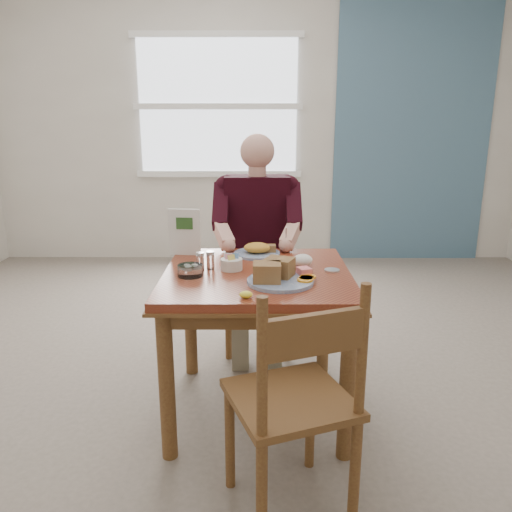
{
  "coord_description": "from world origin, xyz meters",
  "views": [
    {
      "loc": [
        0.0,
        -2.32,
        1.46
      ],
      "look_at": [
        -0.01,
        0.0,
        0.83
      ],
      "focal_mm": 35.0,
      "sensor_mm": 36.0,
      "label": 1
    }
  ],
  "objects_px": {
    "table": "(257,293)",
    "far_plate": "(258,250)",
    "near_plate": "(278,274)",
    "diner": "(257,229)",
    "chair_far": "(257,276)",
    "chair_near": "(295,402)"
  },
  "relations": [
    {
      "from": "table",
      "to": "near_plate",
      "type": "height_order",
      "value": "near_plate"
    },
    {
      "from": "diner",
      "to": "table",
      "type": "bearing_deg",
      "value": -90.0
    },
    {
      "from": "table",
      "to": "near_plate",
      "type": "relative_size",
      "value": 2.67
    },
    {
      "from": "chair_near",
      "to": "table",
      "type": "bearing_deg",
      "value": 100.84
    },
    {
      "from": "table",
      "to": "far_plate",
      "type": "height_order",
      "value": "far_plate"
    },
    {
      "from": "chair_near",
      "to": "diner",
      "type": "height_order",
      "value": "diner"
    },
    {
      "from": "chair_far",
      "to": "chair_near",
      "type": "relative_size",
      "value": 1.0
    },
    {
      "from": "diner",
      "to": "near_plate",
      "type": "bearing_deg",
      "value": -83.84
    },
    {
      "from": "table",
      "to": "far_plate",
      "type": "xyz_separation_m",
      "value": [
        0.01,
        0.31,
        0.14
      ]
    },
    {
      "from": "chair_far",
      "to": "chair_near",
      "type": "height_order",
      "value": "same"
    },
    {
      "from": "table",
      "to": "chair_far",
      "type": "height_order",
      "value": "chair_far"
    },
    {
      "from": "table",
      "to": "chair_near",
      "type": "bearing_deg",
      "value": -79.16
    },
    {
      "from": "chair_far",
      "to": "near_plate",
      "type": "height_order",
      "value": "chair_far"
    },
    {
      "from": "table",
      "to": "near_plate",
      "type": "bearing_deg",
      "value": -60.68
    },
    {
      "from": "chair_near",
      "to": "diner",
      "type": "xyz_separation_m",
      "value": [
        -0.14,
        1.43,
        0.33
      ]
    },
    {
      "from": "near_plate",
      "to": "chair_near",
      "type": "bearing_deg",
      "value": -85.45
    },
    {
      "from": "chair_far",
      "to": "far_plate",
      "type": "xyz_separation_m",
      "value": [
        0.01,
        -0.48,
        0.3
      ]
    },
    {
      "from": "diner",
      "to": "near_plate",
      "type": "xyz_separation_m",
      "value": [
        0.09,
        -0.88,
        -0.02
      ]
    },
    {
      "from": "table",
      "to": "chair_far",
      "type": "xyz_separation_m",
      "value": [
        0.0,
        0.8,
        -0.16
      ]
    },
    {
      "from": "far_plate",
      "to": "chair_near",
      "type": "bearing_deg",
      "value": -82.67
    },
    {
      "from": "far_plate",
      "to": "table",
      "type": "bearing_deg",
      "value": -90.97
    },
    {
      "from": "diner",
      "to": "far_plate",
      "type": "height_order",
      "value": "diner"
    }
  ]
}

